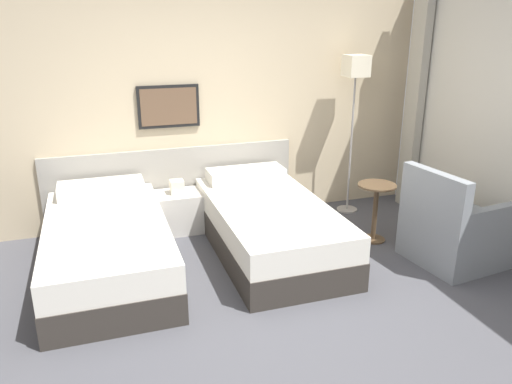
# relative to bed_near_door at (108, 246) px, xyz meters

# --- Properties ---
(ground_plane) EXTENTS (16.00, 16.00, 0.00)m
(ground_plane) POSITION_rel_bed_near_door_xyz_m (1.24, -1.07, -0.26)
(ground_plane) COLOR #47474C
(wall_headboard) EXTENTS (10.00, 0.10, 2.70)m
(wall_headboard) POSITION_rel_bed_near_door_xyz_m (1.21, 1.05, 1.04)
(wall_headboard) COLOR #C6B28E
(wall_headboard) RESTS_ON ground_plane
(bed_near_door) EXTENTS (1.03, 2.00, 0.62)m
(bed_near_door) POSITION_rel_bed_near_door_xyz_m (0.00, 0.00, 0.00)
(bed_near_door) COLOR #332D28
(bed_near_door) RESTS_ON ground_plane
(bed_near_window) EXTENTS (1.03, 2.00, 0.62)m
(bed_near_window) POSITION_rel_bed_near_door_xyz_m (1.51, 0.00, 0.00)
(bed_near_window) COLOR #332D28
(bed_near_window) RESTS_ON ground_plane
(nightstand) EXTENTS (0.49, 0.39, 0.56)m
(nightstand) POSITION_rel_bed_near_door_xyz_m (0.75, 0.75, -0.04)
(nightstand) COLOR beige
(nightstand) RESTS_ON ground_plane
(floor_lamp) EXTENTS (0.24, 0.24, 1.79)m
(floor_lamp) POSITION_rel_bed_near_door_xyz_m (2.76, 0.72, 1.25)
(floor_lamp) COLOR #9E9993
(floor_lamp) RESTS_ON ground_plane
(side_table) EXTENTS (0.38, 0.38, 0.60)m
(side_table) POSITION_rel_bed_near_door_xyz_m (2.61, -0.12, 0.15)
(side_table) COLOR brown
(side_table) RESTS_ON ground_plane
(armchair) EXTENTS (0.81, 0.82, 0.91)m
(armchair) POSITION_rel_bed_near_door_xyz_m (3.04, -0.76, 0.04)
(armchair) COLOR gray
(armchair) RESTS_ON ground_plane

